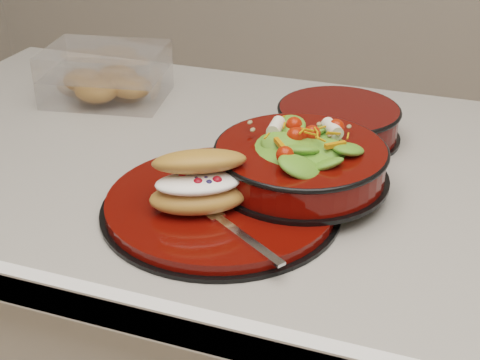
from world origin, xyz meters
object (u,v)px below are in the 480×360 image
(dinner_plate, at_px, (221,204))
(extra_bowl, at_px, (338,121))
(pastry_box, at_px, (106,76))
(croissant, at_px, (200,182))
(fork, at_px, (236,231))
(salad_bowl, at_px, (301,155))

(dinner_plate, bearing_deg, extra_bowl, 71.01)
(pastry_box, bearing_deg, croissant, -56.04)
(pastry_box, xyz_separation_m, extra_bowl, (0.44, -0.03, -0.01))
(dinner_plate, distance_m, fork, 0.09)
(croissant, xyz_separation_m, extra_bowl, (0.11, 0.31, -0.03))
(fork, bearing_deg, croissant, 90.37)
(salad_bowl, bearing_deg, pastry_box, 152.75)
(croissant, distance_m, fork, 0.08)
(dinner_plate, relative_size, pastry_box, 1.36)
(dinner_plate, height_order, pastry_box, pastry_box)
(extra_bowl, bearing_deg, croissant, -110.14)
(fork, relative_size, extra_bowl, 0.71)
(extra_bowl, bearing_deg, salad_bowl, -93.49)
(salad_bowl, relative_size, pastry_box, 1.04)
(pastry_box, relative_size, extra_bowl, 1.16)
(salad_bowl, bearing_deg, dinner_plate, -134.38)
(pastry_box, bearing_deg, dinner_plate, -51.93)
(salad_bowl, height_order, pastry_box, salad_bowl)
(dinner_plate, height_order, salad_bowl, salad_bowl)
(salad_bowl, distance_m, croissant, 0.15)
(salad_bowl, distance_m, extra_bowl, 0.20)
(salad_bowl, relative_size, croissant, 1.73)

